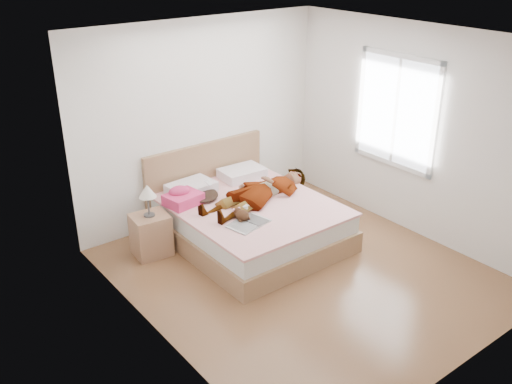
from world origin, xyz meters
TOP-DOWN VIEW (x-y plane):
  - ground at (0.00, 0.00)m, footprint 4.00×4.00m
  - woman at (0.20, 1.03)m, footprint 1.81×0.94m
  - hair at (-0.37, 1.48)m, footprint 0.55×0.60m
  - phone at (-0.30, 1.43)m, footprint 0.06×0.10m
  - room_shell at (1.77, 0.30)m, footprint 4.00×4.00m
  - bed at (0.00, 1.04)m, footprint 1.80×2.08m
  - towel at (-0.66, 1.45)m, footprint 0.46×0.39m
  - magazine at (-0.35, 0.54)m, footprint 0.52×0.39m
  - coffee_mug at (-0.20, 0.80)m, footprint 0.12×0.08m
  - plush_toy at (-0.35, 0.66)m, footprint 0.16×0.24m
  - nightstand at (-1.13, 1.42)m, footprint 0.45×0.41m

SIDE VIEW (x-z plane):
  - ground at x=0.00m, z-range 0.00..0.00m
  - bed at x=0.00m, z-range -0.22..0.78m
  - nightstand at x=-1.13m, z-range -0.15..0.75m
  - magazine at x=-0.35m, z-range 0.51..0.53m
  - hair at x=-0.37m, z-range 0.51..0.58m
  - coffee_mug at x=-0.20m, z-range 0.51..0.61m
  - plush_toy at x=-0.35m, z-range 0.51..0.64m
  - towel at x=-0.66m, z-range 0.49..0.71m
  - woman at x=0.20m, z-range 0.51..0.75m
  - phone at x=-0.30m, z-range 0.67..0.73m
  - room_shell at x=1.77m, z-range -0.50..3.50m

